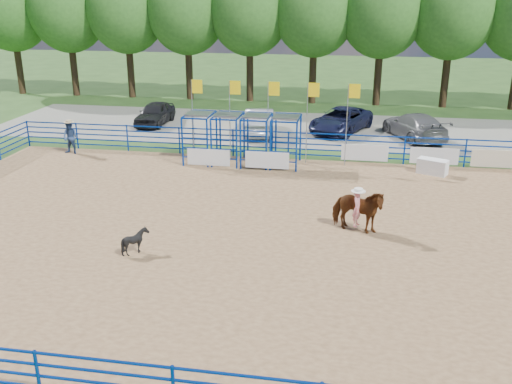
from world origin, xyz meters
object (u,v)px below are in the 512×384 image
horse_and_rider (357,208)px  car_a (155,113)px  calf (135,241)px  car_b (260,121)px  announcer_table (432,167)px  car_c (341,120)px  car_d (414,126)px  spectator_cowboy (70,137)px

horse_and_rider → car_a: bearing=130.2°
calf → car_b: car_b is taller
announcer_table → horse_and_rider: 8.56m
car_b → car_c: car_b is taller
announcer_table → car_d: car_d is taller
calf → car_a: bearing=14.0°
horse_and_rider → car_b: (-6.06, 14.34, -0.13)m
car_a → car_c: bearing=1.0°
spectator_cowboy → car_d: bearing=19.4°
spectator_cowboy → car_c: size_ratio=0.34×
car_d → car_b: bearing=-20.1°
horse_and_rider → car_b: bearing=112.9°
car_a → car_b: bearing=-10.3°
announcer_table → car_d: size_ratio=0.26×
spectator_cowboy → car_a: (2.13, 7.69, -0.20)m
horse_and_rider → car_a: size_ratio=0.56×
spectator_cowboy → car_d: (18.84, 6.65, -0.16)m
car_b → car_c: (4.97, 1.45, -0.06)m
car_d → spectator_cowboy: bearing=-3.3°
car_d → horse_and_rider: bearing=54.5°
calf → car_d: (10.78, 17.95, 0.31)m
horse_and_rider → spectator_cowboy: 17.51m
horse_and_rider → calf: (-7.45, -3.16, -0.47)m
car_c → horse_and_rider: bearing=-63.5°
car_a → car_c: car_c is taller
announcer_table → spectator_cowboy: 19.14m
car_c → car_a: bearing=-157.6°
car_a → car_b: (7.31, -1.48, 0.08)m
car_a → spectator_cowboy: bearing=-104.4°
announcer_table → calf: bearing=-135.5°
spectator_cowboy → car_c: 16.33m
announcer_table → car_b: 11.73m
horse_and_rider → spectator_cowboy: bearing=152.3°
spectator_cowboy → car_b: size_ratio=0.38×
car_a → car_b: size_ratio=0.88×
car_d → announcer_table: bearing=69.6°
car_a → horse_and_rider: bearing=-48.7°
announcer_table → car_b: bearing=145.7°
car_c → car_d: (4.42, -1.00, 0.03)m
car_b → car_c: 5.18m
calf → car_b: 17.56m
car_c → car_b: bearing=-141.2°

